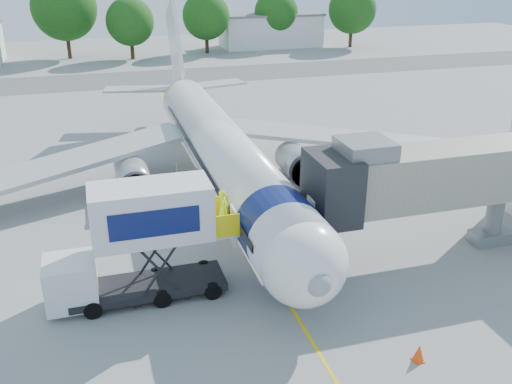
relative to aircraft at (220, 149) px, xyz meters
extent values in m
plane|color=gray|center=(0.00, -4.12, -2.95)|extent=(160.00, 160.00, 0.00)
cube|color=yellow|center=(0.00, -4.12, -2.94)|extent=(0.15, 70.00, 0.01)
cube|color=#59595B|center=(0.00, 37.88, -2.94)|extent=(120.00, 10.00, 0.01)
cylinder|color=white|center=(0.00, -1.12, 0.05)|extent=(3.70, 28.00, 3.70)
sphere|color=white|center=(0.00, -15.12, 0.05)|extent=(3.70, 3.70, 3.70)
sphere|color=gray|center=(0.00, -16.67, 0.05)|extent=(1.10, 1.10, 1.10)
cone|color=white|center=(0.00, 15.88, 0.05)|extent=(3.70, 6.00, 3.70)
cube|color=white|center=(0.00, 16.88, 4.25)|extent=(0.35, 7.26, 8.29)
cube|color=#AAACAF|center=(9.00, 2.38, -0.65)|extent=(16.17, 9.32, 1.42)
cube|color=#AAACAF|center=(-9.00, 2.38, -0.65)|extent=(16.17, 9.32, 1.42)
cylinder|color=#999BA0|center=(5.50, 0.38, -1.65)|extent=(2.10, 3.60, 2.10)
cylinder|color=#999BA0|center=(-5.50, 0.38, -1.65)|extent=(2.10, 3.60, 2.10)
cube|color=black|center=(0.00, -15.42, 0.50)|extent=(2.60, 1.39, 0.81)
cylinder|color=#0B144E|center=(0.00, -12.12, 0.05)|extent=(3.73, 2.00, 3.73)
cylinder|color=silver|center=(0.00, -13.62, -2.20)|extent=(0.16, 0.16, 1.50)
cylinder|color=black|center=(0.00, -13.62, -2.63)|extent=(0.25, 0.64, 0.64)
cylinder|color=black|center=(2.60, 1.88, -2.50)|extent=(0.35, 0.90, 0.90)
cylinder|color=black|center=(-2.60, 1.88, -2.50)|extent=(0.35, 0.90, 0.90)
cube|color=#ABA292|center=(9.00, -11.12, 1.45)|extent=(13.60, 2.60, 2.80)
cube|color=black|center=(2.90, -11.12, 1.45)|extent=(2.00, 3.20, 3.20)
cube|color=slate|center=(4.50, -11.12, 3.25)|extent=(2.40, 2.40, 0.80)
cylinder|color=slate|center=(12.50, -11.12, -1.45)|extent=(0.90, 0.90, 3.00)
cube|color=slate|center=(12.50, -11.12, -2.60)|extent=(2.20, 1.20, 0.70)
cylinder|color=black|center=(11.60, -11.12, -2.60)|extent=(0.30, 0.70, 0.70)
cylinder|color=black|center=(13.40, -11.12, -2.60)|extent=(0.30, 0.70, 0.70)
cube|color=black|center=(-6.00, -11.12, -2.40)|extent=(7.00, 2.30, 0.35)
cube|color=silver|center=(-9.30, -11.12, -1.60)|extent=(2.20, 2.20, 2.10)
cube|color=black|center=(-9.30, -11.12, -1.15)|extent=(1.90, 2.10, 0.70)
cube|color=silver|center=(-5.60, -11.12, 1.30)|extent=(5.20, 2.40, 2.50)
cube|color=#0B144E|center=(-5.60, -12.34, 1.30)|extent=(3.80, 0.04, 1.20)
cube|color=silver|center=(-2.45, -11.12, 0.10)|extent=(1.10, 2.20, 0.10)
cube|color=yellow|center=(-2.45, -12.17, 0.65)|extent=(1.10, 0.06, 1.10)
cube|color=yellow|center=(-2.45, -10.07, 0.65)|extent=(1.10, 0.06, 1.10)
cylinder|color=black|center=(-3.20, -12.17, -2.55)|extent=(0.80, 0.25, 0.80)
cylinder|color=black|center=(-3.20, -10.07, -2.55)|extent=(0.80, 0.25, 0.80)
cylinder|color=black|center=(-8.50, -12.17, -2.55)|extent=(0.80, 0.25, 0.80)
cylinder|color=black|center=(-8.50, -10.07, -2.55)|extent=(0.80, 0.25, 0.80)
imported|color=#CAFF1A|center=(-2.36, -11.12, 1.04)|extent=(0.63, 0.76, 1.78)
cone|color=#FA450D|center=(3.54, -18.63, -2.58)|extent=(0.46, 0.46, 0.74)
cube|color=#FA450D|center=(3.54, -18.63, -2.93)|extent=(0.42, 0.42, 0.04)
cube|color=silver|center=(22.00, 57.88, -0.45)|extent=(16.00, 7.00, 5.00)
cube|color=slate|center=(22.00, 57.88, 2.20)|extent=(16.40, 7.40, 0.30)
cylinder|color=#382314|center=(-9.84, 55.35, -0.87)|extent=(0.56, 0.56, 4.15)
sphere|color=#164C14|center=(-9.84, 55.35, 4.20)|extent=(9.22, 9.22, 9.22)
cylinder|color=#382314|center=(-0.99, 52.29, -1.41)|extent=(0.56, 0.56, 3.08)
sphere|color=#164C14|center=(-0.99, 52.29, 2.35)|extent=(6.84, 6.84, 6.84)
cylinder|color=#382314|center=(10.57, 54.39, -1.34)|extent=(0.56, 0.56, 3.22)
sphere|color=#164C14|center=(10.57, 54.39, 2.60)|extent=(7.16, 7.16, 7.16)
cylinder|color=#382314|center=(22.57, 56.84, -1.37)|extent=(0.56, 0.56, 3.16)
sphere|color=#164C14|center=(22.57, 56.84, 2.50)|extent=(7.03, 7.03, 7.03)
cylinder|color=#382314|center=(34.41, 53.58, -1.23)|extent=(0.56, 0.56, 3.44)
sphere|color=#164C14|center=(34.41, 53.58, 2.98)|extent=(7.64, 7.64, 7.64)
camera|label=1|loc=(-7.57, -33.98, 11.81)|focal=40.00mm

